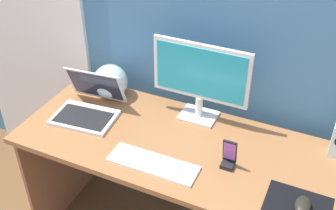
% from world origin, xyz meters
% --- Properties ---
extents(wall_back, '(6.00, 0.04, 2.50)m').
position_xyz_m(wall_back, '(0.00, 0.40, 1.25)').
color(wall_back, teal).
rests_on(wall_back, ground_plane).
extents(door_left, '(0.82, 0.02, 2.02)m').
position_xyz_m(door_left, '(-1.13, 0.37, 1.01)').
color(door_left, white).
rests_on(door_left, ground_plane).
extents(desk, '(1.51, 0.62, 0.72)m').
position_xyz_m(desk, '(0.00, 0.00, 0.58)').
color(desk, '#9E663A').
rests_on(desk, ground_plane).
extents(monitor, '(0.47, 0.14, 0.40)m').
position_xyz_m(monitor, '(0.01, 0.23, 0.95)').
color(monitor, white).
rests_on(monitor, desk).
extents(laptop, '(0.33, 0.32, 0.21)m').
position_xyz_m(laptop, '(-0.50, 0.02, 0.76)').
color(laptop, silver).
rests_on(laptop, desk).
extents(fishbowl, '(0.18, 0.18, 0.18)m').
position_xyz_m(fishbowl, '(-0.48, 0.21, 0.81)').
color(fishbowl, silver).
rests_on(fishbowl, desk).
extents(keyboard_external, '(0.40, 0.13, 0.01)m').
position_xyz_m(keyboard_external, '(-0.04, -0.18, 0.72)').
color(keyboard_external, white).
rests_on(keyboard_external, desk).
extents(mousepad, '(0.25, 0.20, 0.00)m').
position_xyz_m(mousepad, '(0.57, -0.15, 0.72)').
color(mousepad, black).
rests_on(mousepad, desk).
extents(mouse, '(0.06, 0.10, 0.04)m').
position_xyz_m(mouse, '(0.58, -0.16, 0.74)').
color(mouse, black).
rests_on(mouse, mousepad).
extents(phone_in_dock, '(0.06, 0.05, 0.14)m').
position_xyz_m(phone_in_dock, '(0.25, -0.05, 0.77)').
color(phone_in_dock, black).
rests_on(phone_in_dock, desk).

